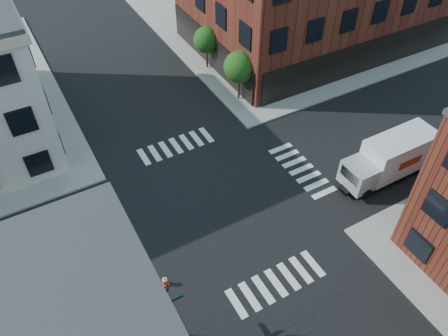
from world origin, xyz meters
name	(u,v)px	position (x,y,z in m)	size (l,w,h in m)	color
ground	(219,204)	(0.00, 0.00, 0.00)	(120.00, 120.00, 0.00)	black
sidewalk_ne	(291,17)	(21.00, 21.00, 0.07)	(30.00, 30.00, 0.15)	gray
tree_near	(240,68)	(7.56, 9.98, 3.16)	(2.69, 2.69, 4.49)	black
tree_far	(207,41)	(7.56, 15.98, 2.87)	(2.43, 2.43, 4.07)	black
signal_pole	(164,306)	(-6.72, -6.68, 2.86)	(1.29, 1.24, 4.60)	black
box_truck	(391,158)	(11.96, -3.46, 1.74)	(7.42, 2.37, 3.34)	silver
traffic_cone	(165,281)	(-5.70, -3.90, 0.36)	(0.43, 0.43, 0.75)	red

